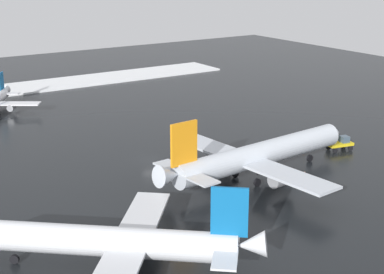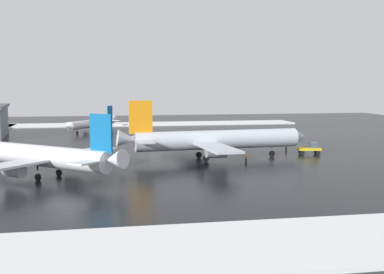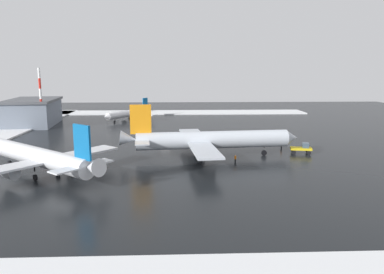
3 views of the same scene
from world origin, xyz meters
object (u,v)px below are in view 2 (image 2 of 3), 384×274
airplane_parked_portside (39,156)px  ground_crew_mid_apron (286,147)px  airplane_far_rear (214,140)px  pushback_tug (311,148)px  airplane_parked_starboard (93,123)px  ground_crew_near_tug (246,158)px

airplane_parked_portside → ground_crew_mid_apron: (-21.45, 49.35, -2.45)m
airplane_far_rear → pushback_tug: bearing=1.7°
airplane_far_rear → airplane_parked_starboard: bearing=106.5°
airplane_far_rear → airplane_parked_portside: bearing=-162.8°
airplane_parked_starboard → ground_crew_near_tug: bearing=57.5°
airplane_parked_portside → ground_crew_mid_apron: 53.86m
pushback_tug → ground_crew_near_tug: pushback_tug is taller
airplane_far_rear → airplane_parked_portside: airplane_far_rear is taller
airplane_far_rear → airplane_parked_starboard: size_ratio=1.73×
airplane_parked_starboard → pushback_tug: airplane_parked_starboard is taller
airplane_parked_starboard → ground_crew_near_tug: 72.34m
airplane_far_rear → ground_crew_mid_apron: 20.35m
airplane_far_rear → ground_crew_mid_apron: airplane_far_rear is taller
airplane_parked_starboard → ground_crew_mid_apron: airplane_parked_starboard is taller
airplane_parked_starboard → pushback_tug: size_ratio=4.55×
airplane_parked_starboard → pushback_tug: (58.24, 45.64, -1.23)m
airplane_parked_starboard → ground_crew_mid_apron: size_ratio=13.15×
airplane_far_rear → ground_crew_mid_apron: (-8.56, 18.24, -2.84)m
ground_crew_mid_apron → airplane_parked_portside: bearing=95.1°
pushback_tug → airplane_far_rear: bearing=-161.6°
airplane_far_rear → ground_crew_near_tug: airplane_far_rear is taller
airplane_parked_portside → airplane_parked_starboard: size_ratio=1.27×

